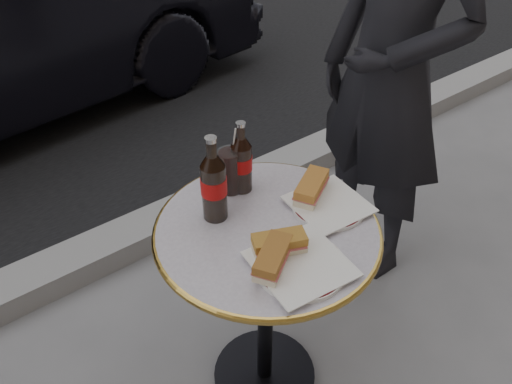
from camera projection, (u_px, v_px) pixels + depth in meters
ground at (264, 376)px, 1.80m from camera, size 80.00×80.00×0.00m
curb at (146, 231)px, 2.33m from camera, size 40.00×0.20×0.12m
bistro_table at (266, 312)px, 1.58m from camera, size 0.62×0.62×0.73m
plate_left at (300, 266)px, 1.23m from camera, size 0.28×0.28×0.01m
plate_right at (328, 206)px, 1.41m from camera, size 0.26×0.26×0.01m
sandwich_left_a at (273, 259)px, 1.20m from camera, size 0.15×0.13×0.05m
sandwich_left_b at (279, 244)px, 1.24m from camera, size 0.15×0.11×0.05m
sandwich_right at (311, 188)px, 1.42m from camera, size 0.16×0.13×0.05m
cola_bottle_left at (213, 179)px, 1.30m from camera, size 0.08×0.08×0.26m
cola_bottle_right at (241, 157)px, 1.41m from camera, size 0.08×0.08×0.23m
cola_glass at (230, 171)px, 1.43m from camera, size 0.07×0.07×0.14m
pedestrian at (391, 75)px, 1.79m from camera, size 0.44×0.65×1.72m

